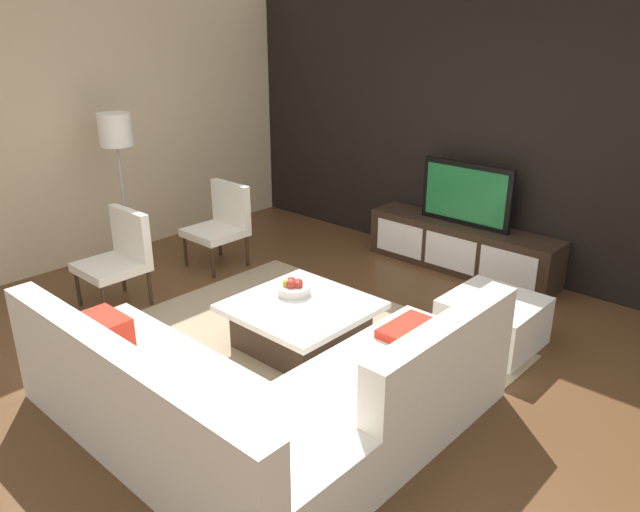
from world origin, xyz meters
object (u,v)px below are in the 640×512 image
coffee_table (301,324)px  floor_lamp (116,139)px  television (466,194)px  ottoman (493,322)px  accent_chair_near (120,253)px  fruit_bowl (293,287)px  sectional_couch (259,399)px  accent_chair_far (222,220)px  media_console (461,247)px

coffee_table → floor_lamp: 2.77m
television → floor_lamp: size_ratio=0.61×
ottoman → coffee_table: bearing=-135.9°
accent_chair_near → fruit_bowl: (1.62, 0.61, -0.05)m
sectional_couch → ottoman: bearing=76.7°
accent_chair_near → television: bearing=64.7°
fruit_bowl → accent_chair_far: bearing=159.6°
accent_chair_near → accent_chair_far: size_ratio=1.00×
media_console → fruit_bowl: fruit_bowl is taller
accent_chair_near → accent_chair_far: bearing=102.0°
fruit_bowl → sectional_couch: bearing=-54.3°
television → ottoman: bearing=-50.5°
media_console → ottoman: (1.01, -1.22, -0.05)m
media_console → coffee_table: bearing=-92.5°
ottoman → television: bearing=129.5°
television → ottoman: (1.01, -1.22, -0.62)m
accent_chair_near → coffee_table: bearing=24.8°
television → sectional_couch: (0.51, -3.30, -0.54)m
sectional_couch → accent_chair_near: 2.47m
sectional_couch → fruit_bowl: bearing=125.7°
accent_chair_near → fruit_bowl: bearing=29.5°
television → ottoman: television is taller
media_console → sectional_couch: sectional_couch is taller
media_console → accent_chair_far: 2.53m
ottoman → fruit_bowl: 1.63m
coffee_table → accent_chair_far: accent_chair_far is taller
media_console → television: television is taller
accent_chair_near → fruit_bowl: size_ratio=3.11×
sectional_couch → accent_chair_far: accent_chair_far is taller
accent_chair_near → ottoman: 3.33m
ottoman → fruit_bowl: fruit_bowl is taller
television → coffee_table: (-0.10, -2.30, -0.62)m
media_console → accent_chair_far: (-1.97, -1.57, 0.24)m
floor_lamp → accent_chair_far: size_ratio=1.86×
sectional_couch → accent_chair_near: (-2.42, 0.49, 0.20)m
television → sectional_couch: 3.39m
coffee_table → floor_lamp: floor_lamp is taller
floor_lamp → accent_chair_far: 1.32m
accent_chair_far → accent_chair_near: bearing=-79.9°
ottoman → accent_chair_far: size_ratio=0.80×
coffee_table → fruit_bowl: size_ratio=3.65×
fruit_bowl → television: bearing=82.7°
accent_chair_near → floor_lamp: (-0.72, 0.50, 0.88)m
coffee_table → fruit_bowl: fruit_bowl is taller
accent_chair_far → media_console: bearing=45.4°
floor_lamp → accent_chair_far: floor_lamp is taller
media_console → floor_lamp: bearing=-138.6°
sectional_couch → ottoman: size_ratio=3.54×
floor_lamp → accent_chair_far: bearing=48.8°
television → coffee_table: size_ratio=0.97×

